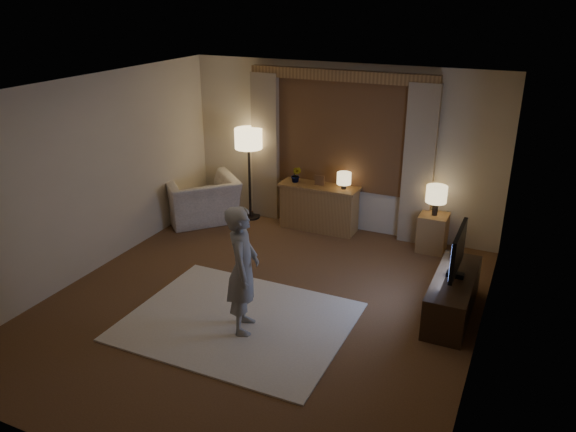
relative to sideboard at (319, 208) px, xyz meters
The scene contains 13 objects.
room 2.24m from the sideboard, 83.28° to the right, with size 5.04×5.54×2.64m.
rug 2.97m from the sideboard, 86.59° to the right, with size 2.50×2.00×0.02m, color silver.
sideboard is the anchor object (origin of this frame).
picture_frame 0.45m from the sideboard, ahead, with size 0.16×0.02×0.20m, color brown.
plant 0.64m from the sideboard, behind, with size 0.17×0.13×0.30m, color #999999.
table_lamp_sideboard 0.68m from the sideboard, ahead, with size 0.22×0.22×0.30m.
floor_lamp 1.55m from the sideboard, behind, with size 0.45×0.45×1.53m.
armchair 1.96m from the sideboard, 165.73° to the right, with size 1.13×0.99×0.74m, color beige.
side_table 1.81m from the sideboard, ahead, with size 0.40×0.40×0.56m, color brown.
table_lamp_side 1.89m from the sideboard, ahead, with size 0.30×0.30×0.44m.
tv_stand 2.96m from the sideboard, 36.21° to the right, with size 0.45×1.40×0.50m, color black.
tv 2.99m from the sideboard, 36.23° to the right, with size 0.20×0.82×0.59m.
person 3.09m from the sideboard, 84.05° to the right, with size 0.54×0.35×1.48m, color gray.
Camera 1 is at (2.80, -5.28, 3.57)m, focal length 35.00 mm.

